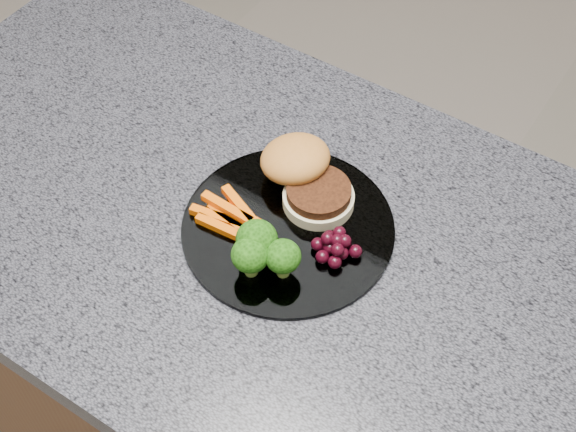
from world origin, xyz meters
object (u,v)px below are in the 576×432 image
object	(u,v)px
burger	(303,174)
island_cabinet	(290,409)
plate	(288,228)
grape_bunch	(335,246)

from	to	relation	value
burger	island_cabinet	bearing A→B (deg)	-50.34
island_cabinet	plate	bearing A→B (deg)	135.61
plate	burger	bearing A→B (deg)	106.99
plate	burger	size ratio (longest dim) A/B	1.63
burger	grape_bunch	world-z (taller)	burger
island_cabinet	grape_bunch	size ratio (longest dim) A/B	20.31
grape_bunch	plate	bearing A→B (deg)	178.05
plate	grape_bunch	xyz separation A→B (m)	(0.07, -0.00, 0.02)
island_cabinet	burger	xyz separation A→B (m)	(-0.03, 0.08, 0.50)
plate	island_cabinet	bearing A→B (deg)	-44.39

